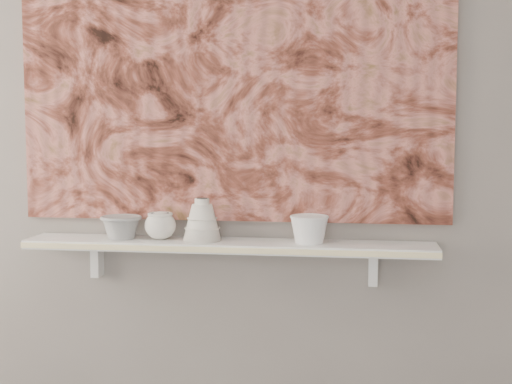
% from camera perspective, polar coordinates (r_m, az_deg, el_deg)
% --- Properties ---
extents(wall_back, '(3.60, 0.00, 3.60)m').
position_cam_1_polar(wall_back, '(2.49, -1.91, 6.00)').
color(wall_back, slate).
rests_on(wall_back, floor).
extents(shelf, '(1.40, 0.18, 0.03)m').
position_cam_1_polar(shelf, '(2.43, -2.27, -4.30)').
color(shelf, white).
rests_on(shelf, wall_back).
extents(shelf_stripe, '(1.40, 0.01, 0.02)m').
position_cam_1_polar(shelf_stripe, '(2.34, -2.68, -4.68)').
color(shelf_stripe, '#F8E7A5').
rests_on(shelf_stripe, shelf).
extents(bracket_left, '(0.03, 0.06, 0.12)m').
position_cam_1_polar(bracket_left, '(2.63, -12.59, -5.31)').
color(bracket_left, white).
rests_on(bracket_left, wall_back).
extents(bracket_right, '(0.03, 0.06, 0.12)m').
position_cam_1_polar(bracket_right, '(2.47, 9.34, -5.98)').
color(bracket_right, white).
rests_on(bracket_right, wall_back).
extents(painting, '(1.50, 0.02, 1.10)m').
position_cam_1_polar(painting, '(2.48, -1.98, 10.39)').
color(painting, brown).
rests_on(painting, wall_back).
extents(house_motif, '(0.09, 0.00, 0.08)m').
position_cam_1_polar(house_motif, '(2.42, 8.54, 3.17)').
color(house_motif, black).
rests_on(house_motif, painting).
extents(bowl_grey, '(0.18, 0.18, 0.08)m').
position_cam_1_polar(bowl_grey, '(2.51, -10.73, -2.76)').
color(bowl_grey, '#989895').
rests_on(bowl_grey, shelf).
extents(cup_cream, '(0.13, 0.13, 0.10)m').
position_cam_1_polar(cup_cream, '(2.47, -7.66, -2.68)').
color(cup_cream, beige).
rests_on(cup_cream, shelf).
extents(bell_vessel, '(0.15, 0.15, 0.15)m').
position_cam_1_polar(bell_vessel, '(2.43, -4.33, -2.20)').
color(bell_vessel, silver).
rests_on(bell_vessel, shelf).
extents(bowl_white, '(0.14, 0.14, 0.09)m').
position_cam_1_polar(bowl_white, '(2.38, 4.29, -2.97)').
color(bowl_white, white).
rests_on(bowl_white, shelf).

